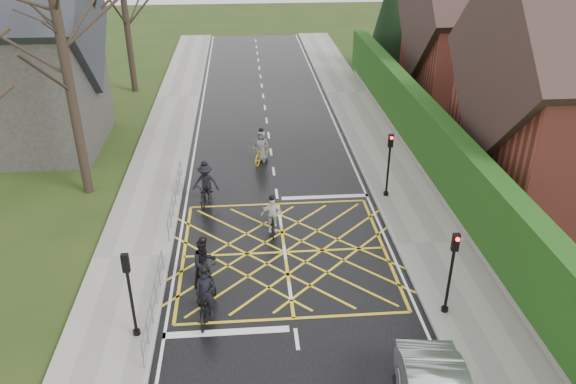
{
  "coord_description": "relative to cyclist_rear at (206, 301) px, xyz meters",
  "views": [
    {
      "loc": [
        -1.4,
        -18.65,
        12.53
      ],
      "look_at": [
        0.35,
        2.68,
        1.3
      ],
      "focal_mm": 35.0,
      "sensor_mm": 36.0,
      "label": 1
    }
  ],
  "objects": [
    {
      "name": "cyclist_rear",
      "position": [
        0.0,
        0.0,
        0.0
      ],
      "size": [
        0.9,
        2.11,
        2.0
      ],
      "rotation": [
        0.0,
        0.0,
        -0.09
      ],
      "color": "black",
      "rests_on": "ground"
    },
    {
      "name": "ground",
      "position": [
        2.91,
        3.65,
        -0.65
      ],
      "size": [
        120.0,
        120.0,
        0.0
      ],
      "primitive_type": "plane",
      "color": "#203110",
      "rests_on": "ground"
    },
    {
      "name": "cyclist_lead",
      "position": [
        2.35,
        12.47,
        0.01
      ],
      "size": [
        1.33,
        2.06,
        1.89
      ],
      "rotation": [
        0.0,
        0.0,
        -0.36
      ],
      "color": "#B29215",
      "rests_on": "ground"
    },
    {
      "name": "hedge",
      "position": [
        10.66,
        9.65,
        1.45
      ],
      "size": [
        0.9,
        38.0,
        2.8
      ],
      "primitive_type": "cube",
      "color": "#143D10",
      "rests_on": "stone_wall"
    },
    {
      "name": "cyclist_mid",
      "position": [
        -0.38,
        8.16,
        0.1
      ],
      "size": [
        1.3,
        2.18,
        2.04
      ],
      "rotation": [
        0.0,
        0.0,
        -0.14
      ],
      "color": "black",
      "rests_on": "ground"
    },
    {
      "name": "house_far",
      "position": [
        17.66,
        21.65,
        3.71
      ],
      "size": [
        9.8,
        8.8,
        10.3
      ],
      "color": "maroon",
      "rests_on": "ground"
    },
    {
      "name": "sidewalk_right",
      "position": [
        8.91,
        3.65,
        -0.57
      ],
      "size": [
        3.0,
        80.0,
        0.15
      ],
      "primitive_type": "cube",
      "color": "gray",
      "rests_on": "ground"
    },
    {
      "name": "road",
      "position": [
        2.91,
        3.65,
        -0.64
      ],
      "size": [
        9.0,
        80.0,
        0.01
      ],
      "primitive_type": "cube",
      "color": "black",
      "rests_on": "ground"
    },
    {
      "name": "stone_wall",
      "position": [
        10.66,
        9.65,
        -0.3
      ],
      "size": [
        0.5,
        38.0,
        0.7
      ],
      "primitive_type": "cube",
      "color": "slate",
      "rests_on": "ground"
    },
    {
      "name": "tree_near",
      "position": [
        -6.09,
        9.65,
        7.26
      ],
      "size": [
        9.24,
        9.24,
        11.44
      ],
      "color": "black",
      "rests_on": "ground"
    },
    {
      "name": "cyclist_back",
      "position": [
        -0.13,
        1.76,
        0.12
      ],
      "size": [
        1.37,
        2.09,
        2.04
      ],
      "rotation": [
        0.0,
        0.0,
        0.43
      ],
      "color": "black",
      "rests_on": "ground"
    },
    {
      "name": "sidewalk_left",
      "position": [
        -3.09,
        3.65,
        -0.57
      ],
      "size": [
        3.0,
        80.0,
        0.15
      ],
      "primitive_type": "cube",
      "color": "gray",
      "rests_on": "ground"
    },
    {
      "name": "cyclist_front",
      "position": [
        2.51,
        5.25,
        -0.02
      ],
      "size": [
        0.92,
        1.71,
        1.72
      ],
      "rotation": [
        0.0,
        0.0,
        0.0
      ],
      "color": "black",
      "rests_on": "ground"
    },
    {
      "name": "traffic_light_sw",
      "position": [
        -2.19,
        -0.85,
        1.01
      ],
      "size": [
        0.24,
        0.31,
        3.21
      ],
      "color": "black",
      "rests_on": "ground"
    },
    {
      "name": "railing_south",
      "position": [
        -1.74,
        0.15,
        0.13
      ],
      "size": [
        0.05,
        5.04,
        1.03
      ],
      "color": "slate",
      "rests_on": "ground"
    },
    {
      "name": "traffic_light_ne",
      "position": [
        8.01,
        7.84,
        1.01
      ],
      "size": [
        0.24,
        0.31,
        3.21
      ],
      "rotation": [
        0.0,
        0.0,
        3.14
      ],
      "color": "black",
      "rests_on": "ground"
    },
    {
      "name": "railing_north",
      "position": [
        -1.74,
        7.65,
        0.14
      ],
      "size": [
        0.05,
        6.04,
        1.03
      ],
      "color": "slate",
      "rests_on": "ground"
    },
    {
      "name": "church",
      "position": [
        -10.63,
        15.65,
        4.28
      ],
      "size": [
        8.8,
        7.8,
        11.0
      ],
      "color": "#2D2B28",
      "rests_on": "ground"
    },
    {
      "name": "conifer",
      "position": [
        13.66,
        29.65,
        4.34
      ],
      "size": [
        4.6,
        4.6,
        10.0
      ],
      "color": "black",
      "rests_on": "ground"
    },
    {
      "name": "traffic_light_se",
      "position": [
        8.01,
        -0.56,
        1.01
      ],
      "size": [
        0.24,
        0.31,
        3.21
      ],
      "rotation": [
        0.0,
        0.0,
        3.14
      ],
      "color": "black",
      "rests_on": "ground"
    }
  ]
}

